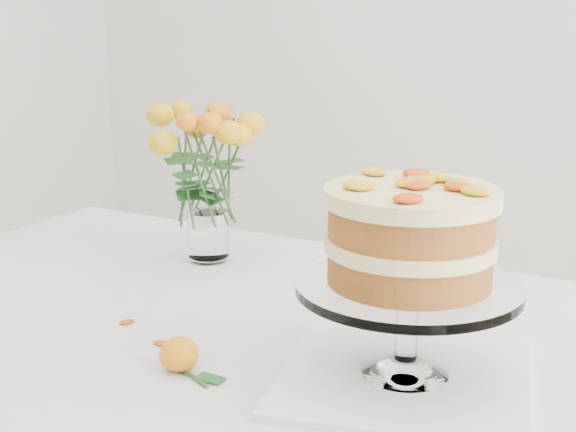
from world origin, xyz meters
name	(u,v)px	position (x,y,z in m)	size (l,w,h in m)	color
table	(225,363)	(0.00, 0.00, 0.67)	(1.43, 0.93, 0.76)	tan
napkin	(405,377)	(0.34, -0.07, 0.76)	(0.33, 0.33, 0.01)	white
cake_stand	(410,246)	(0.34, -0.07, 0.95)	(0.30, 0.30, 0.27)	white
rose_vase	(206,143)	(-0.19, 0.24, 0.99)	(0.35, 0.35, 0.40)	white
loose_rose_far	(179,354)	(0.06, -0.20, 0.78)	(0.10, 0.06, 0.05)	#D2640A
stray_petal_a	(126,322)	(-0.12, -0.10, 0.76)	(0.03, 0.02, 0.00)	#E5B30E
stray_petal_b	(161,343)	(-0.02, -0.14, 0.76)	(0.03, 0.02, 0.00)	#E5B30E
stray_petal_c	(166,359)	(0.02, -0.18, 0.76)	(0.03, 0.02, 0.00)	#E5B30E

